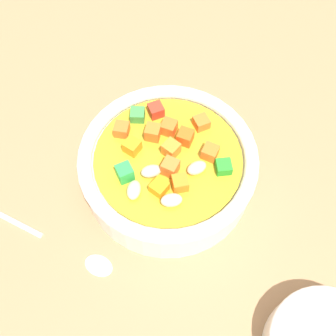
% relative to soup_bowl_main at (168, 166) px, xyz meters
% --- Properties ---
extents(ground_plane, '(1.40, 1.40, 0.02)m').
position_rel_soup_bowl_main_xyz_m(ground_plane, '(-0.00, 0.00, -0.04)').
color(ground_plane, '#9E754F').
extents(soup_bowl_main, '(0.21, 0.21, 0.07)m').
position_rel_soup_bowl_main_xyz_m(soup_bowl_main, '(0.00, 0.00, 0.00)').
color(soup_bowl_main, white).
rests_on(soup_bowl_main, ground_plane).
extents(spoon, '(0.02, 0.25, 0.01)m').
position_rel_soup_bowl_main_xyz_m(spoon, '(0.14, -0.10, -0.03)').
color(spoon, silver).
rests_on(spoon, ground_plane).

